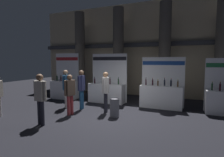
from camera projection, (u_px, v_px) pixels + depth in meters
The scene contains 11 objects.
ground_plane at pixel (112, 117), 6.99m from camera, with size 28.79×28.79×0.00m, color black.
hall_colonnade at pixel (143, 50), 10.98m from camera, with size 14.40×1.36×5.64m.
exhibitor_booth_0 at pixel (64, 88), 10.46m from camera, with size 1.55×0.66×2.57m.
exhibitor_booth_1 at pixel (107, 91), 9.49m from camera, with size 1.96×0.66×2.52m.
exhibitor_booth_2 at pixel (161, 95), 8.40m from camera, with size 1.95×0.66×2.32m.
trash_bin at pixel (114, 108), 7.04m from camera, with size 0.36×0.36×0.71m.
visitor_0 at pixel (70, 91), 7.24m from camera, with size 0.32×0.50×1.61m.
visitor_1 at pixel (40, 95), 6.06m from camera, with size 0.52×0.24×1.72m.
visitor_3 at pixel (106, 89), 7.57m from camera, with size 0.31×0.50×1.70m.
visitor_4 at pixel (66, 85), 8.36m from camera, with size 0.45×0.51×1.73m.
visitor_6 at pixel (81, 86), 8.11m from camera, with size 0.27×0.50×1.73m.
Camera 1 is at (2.72, -6.25, 2.15)m, focal length 29.42 mm.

